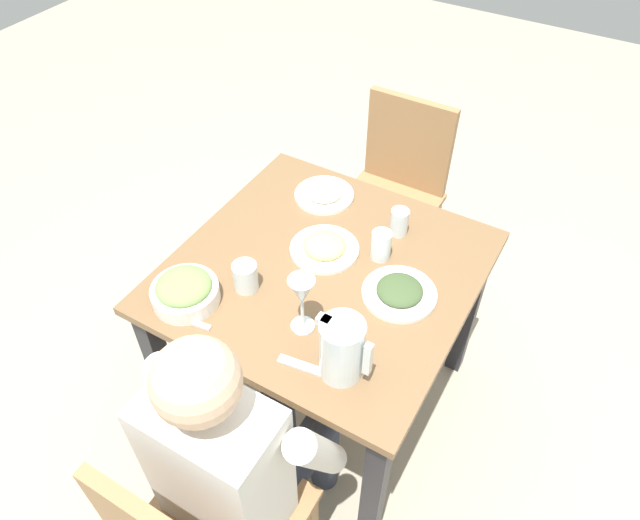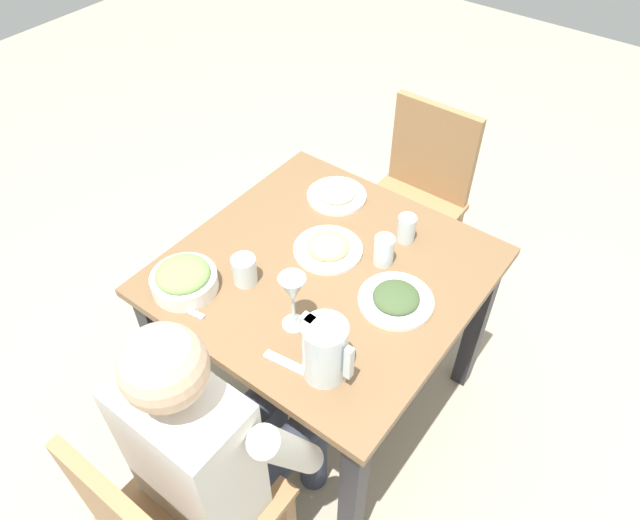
{
  "view_description": "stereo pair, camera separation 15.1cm",
  "coord_description": "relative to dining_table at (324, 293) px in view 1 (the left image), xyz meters",
  "views": [
    {
      "loc": [
        0.63,
        -1.12,
        2.07
      ],
      "look_at": [
        -0.0,
        -0.02,
        0.79
      ],
      "focal_mm": 32.76,
      "sensor_mm": 36.0,
      "label": 1
    },
    {
      "loc": [
        0.76,
        -1.03,
        2.07
      ],
      "look_at": [
        -0.0,
        -0.02,
        0.79
      ],
      "focal_mm": 32.76,
      "sensor_mm": 36.0,
      "label": 2
    }
  ],
  "objects": [
    {
      "name": "ground_plane",
      "position": [
        0.0,
        0.0,
        -0.62
      ],
      "size": [
        8.0,
        8.0,
        0.0
      ],
      "primitive_type": "plane",
      "color": "#9E937F"
    },
    {
      "name": "dining_table",
      "position": [
        0.0,
        0.0,
        0.0
      ],
      "size": [
        0.92,
        0.92,
        0.74
      ],
      "color": "brown",
      "rests_on": "ground_plane"
    },
    {
      "name": "chair_far",
      "position": [
        -0.09,
        0.79,
        -0.13
      ],
      "size": [
        0.4,
        0.4,
        0.87
      ],
      "color": "#997047",
      "rests_on": "ground_plane"
    },
    {
      "name": "diner_near",
      "position": [
        0.09,
        -0.59,
        0.02
      ],
      "size": [
        0.48,
        0.53,
        1.16
      ],
      "color": "silver",
      "rests_on": "ground_plane"
    },
    {
      "name": "water_pitcher",
      "position": [
        0.23,
        -0.31,
        0.22
      ],
      "size": [
        0.16,
        0.12,
        0.19
      ],
      "color": "silver",
      "rests_on": "dining_table"
    },
    {
      "name": "salad_bowl",
      "position": [
        -0.29,
        -0.32,
        0.16
      ],
      "size": [
        0.2,
        0.2,
        0.09
      ],
      "color": "white",
      "rests_on": "dining_table"
    },
    {
      "name": "plate_beans",
      "position": [
        -0.18,
        0.31,
        0.14
      ],
      "size": [
        0.21,
        0.21,
        0.04
      ],
      "color": "white",
      "rests_on": "dining_table"
    },
    {
      "name": "plate_dolmas",
      "position": [
        0.25,
        0.01,
        0.14
      ],
      "size": [
        0.23,
        0.23,
        0.04
      ],
      "color": "white",
      "rests_on": "dining_table"
    },
    {
      "name": "plate_fries",
      "position": [
        -0.04,
        0.07,
        0.14
      ],
      "size": [
        0.23,
        0.23,
        0.05
      ],
      "color": "white",
      "rests_on": "dining_table"
    },
    {
      "name": "water_glass_far_right",
      "position": [
        0.13,
        0.27,
        0.17
      ],
      "size": [
        0.06,
        0.06,
        0.1
      ],
      "primitive_type": "cylinder",
      "color": "silver",
      "rests_on": "dining_table"
    },
    {
      "name": "water_glass_by_pitcher",
      "position": [
        0.13,
        0.13,
        0.17
      ],
      "size": [
        0.06,
        0.06,
        0.1
      ],
      "primitive_type": "cylinder",
      "color": "silver",
      "rests_on": "dining_table"
    },
    {
      "name": "water_glass_near_left",
      "position": [
        -0.16,
        -0.19,
        0.17
      ],
      "size": [
        0.08,
        0.08,
        0.09
      ],
      "primitive_type": "cylinder",
      "color": "silver",
      "rests_on": "dining_table"
    },
    {
      "name": "wine_glass",
      "position": [
        0.06,
        -0.23,
        0.26
      ],
      "size": [
        0.08,
        0.08,
        0.2
      ],
      "color": "silver",
      "rests_on": "dining_table"
    },
    {
      "name": "fork_near",
      "position": [
        0.15,
        -0.35,
        0.13
      ],
      "size": [
        0.17,
        0.05,
        0.01
      ],
      "primitive_type": "cube",
      "rotation": [
        0.0,
        0.0,
        0.14
      ],
      "color": "silver",
      "rests_on": "dining_table"
    },
    {
      "name": "knife_near",
      "position": [
        -0.25,
        -0.39,
        0.13
      ],
      "size": [
        0.19,
        0.04,
        0.01
      ],
      "primitive_type": "cube",
      "rotation": [
        0.0,
        0.0,
        0.14
      ],
      "color": "silver",
      "rests_on": "dining_table"
    }
  ]
}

